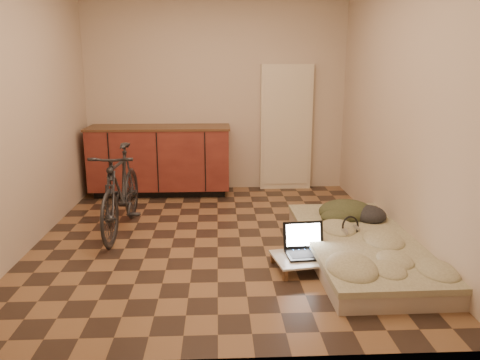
{
  "coord_description": "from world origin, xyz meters",
  "views": [
    {
      "loc": [
        0.01,
        -4.42,
        1.66
      ],
      "look_at": [
        0.23,
        0.17,
        0.55
      ],
      "focal_mm": 35.0,
      "sensor_mm": 36.0,
      "label": 1
    }
  ],
  "objects_px": {
    "bicycle": "(121,186)",
    "laptop": "(306,248)",
    "lap_desk": "(312,258)",
    "futon": "(362,246)"
  },
  "relations": [
    {
      "from": "bicycle",
      "to": "laptop",
      "type": "distance_m",
      "value": 2.0
    },
    {
      "from": "bicycle",
      "to": "lap_desk",
      "type": "relative_size",
      "value": 2.14
    },
    {
      "from": "bicycle",
      "to": "lap_desk",
      "type": "bearing_deg",
      "value": -26.58
    },
    {
      "from": "lap_desk",
      "to": "bicycle",
      "type": "bearing_deg",
      "value": 141.18
    },
    {
      "from": "bicycle",
      "to": "laptop",
      "type": "height_order",
      "value": "bicycle"
    },
    {
      "from": "bicycle",
      "to": "futon",
      "type": "relative_size",
      "value": 0.72
    },
    {
      "from": "lap_desk",
      "to": "laptop",
      "type": "height_order",
      "value": "laptop"
    },
    {
      "from": "futon",
      "to": "laptop",
      "type": "bearing_deg",
      "value": -162.4
    },
    {
      "from": "futon",
      "to": "bicycle",
      "type": "bearing_deg",
      "value": 161.05
    },
    {
      "from": "lap_desk",
      "to": "futon",
      "type": "bearing_deg",
      "value": 16.44
    }
  ]
}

